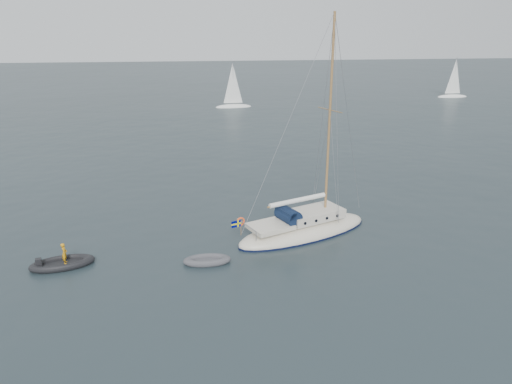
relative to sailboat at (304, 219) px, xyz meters
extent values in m
plane|color=black|center=(-2.62, -1.69, -1.14)|extent=(300.00, 300.00, 0.00)
ellipsoid|color=beige|center=(0.00, 0.00, -0.97)|extent=(10.05, 3.13, 1.67)
cube|color=beige|center=(0.78, 0.00, 0.18)|extent=(4.02, 2.12, 0.61)
cube|color=beige|center=(-2.68, 0.00, 0.00)|extent=(2.68, 2.12, 0.28)
cylinder|color=#0D1A33|center=(-1.29, 0.00, 0.48)|extent=(1.07, 1.84, 1.07)
cube|color=#0D1A33|center=(-1.51, 0.00, 0.71)|extent=(0.50, 1.84, 0.45)
cylinder|color=olive|center=(1.78, 0.00, 6.56)|extent=(0.17, 0.17, 13.40)
cylinder|color=olive|center=(1.78, 0.00, 7.23)|extent=(0.06, 2.46, 0.06)
cylinder|color=olive|center=(-0.56, 0.00, 1.37)|extent=(4.69, 0.11, 0.11)
cylinder|color=white|center=(-0.56, 0.00, 1.43)|extent=(4.36, 0.31, 0.31)
cylinder|color=#95949D|center=(-4.47, 0.00, 0.48)|extent=(0.04, 2.46, 0.04)
torus|color=#FF511F|center=(-4.52, 0.67, 0.48)|extent=(0.60, 0.11, 0.60)
cylinder|color=olive|center=(-4.86, 0.00, 0.37)|extent=(0.03, 0.03, 1.00)
cube|color=#00055C|center=(-5.19, 0.00, 0.70)|extent=(0.67, 0.02, 0.42)
cube|color=yellow|center=(-5.19, 0.00, 0.70)|extent=(0.69, 0.03, 0.10)
cube|color=yellow|center=(-5.07, 0.00, 0.70)|extent=(0.10, 0.03, 0.45)
cylinder|color=black|center=(-0.67, 1.07, 0.18)|extent=(0.20, 0.07, 0.20)
cylinder|color=black|center=(-0.67, -1.07, 0.18)|extent=(0.20, 0.07, 0.20)
cylinder|color=black|center=(0.22, 1.07, 0.18)|extent=(0.20, 0.07, 0.20)
cylinder|color=black|center=(0.22, -1.07, 0.18)|extent=(0.20, 0.07, 0.20)
cylinder|color=black|center=(1.11, 1.07, 0.18)|extent=(0.20, 0.07, 0.20)
cylinder|color=black|center=(1.11, -1.07, 0.18)|extent=(0.20, 0.07, 0.20)
cylinder|color=black|center=(2.01, 1.07, 0.18)|extent=(0.20, 0.07, 0.20)
cylinder|color=black|center=(2.01, -1.07, 0.18)|extent=(0.20, 0.07, 0.20)
cube|color=#4D4D52|center=(-6.67, -3.55, -1.02)|extent=(1.76, 0.72, 0.10)
cube|color=black|center=(-15.25, -2.95, -1.00)|extent=(2.33, 0.97, 0.12)
cube|color=black|center=(-16.51, -2.95, -0.70)|extent=(0.34, 0.34, 0.58)
imported|color=orange|center=(-15.06, -2.95, -0.32)|extent=(0.36, 0.51, 1.30)
ellipsoid|color=white|center=(-0.89, 52.02, -1.09)|extent=(5.93, 1.98, 0.99)
cylinder|color=#95949D|center=(-0.89, 52.02, 2.82)|extent=(0.10, 0.10, 6.92)
cone|color=white|center=(-0.94, 52.02, 2.82)|extent=(3.16, 3.16, 6.43)
ellipsoid|color=white|center=(40.73, 58.46, -1.09)|extent=(5.75, 1.92, 0.96)
cylinder|color=#95949D|center=(40.73, 58.46, 2.69)|extent=(0.10, 0.10, 6.71)
cone|color=white|center=(40.68, 58.46, 2.69)|extent=(3.07, 3.07, 6.23)
camera|label=1|loc=(-6.92, -30.72, 12.83)|focal=35.00mm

